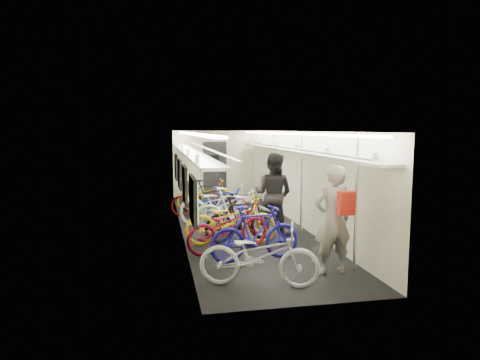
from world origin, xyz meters
name	(u,v)px	position (x,y,z in m)	size (l,w,h in m)	color
train_car_shell	(222,160)	(-0.36, 0.71, 1.66)	(10.00, 10.00, 10.00)	black
bicycle_0	(259,256)	(-0.52, -4.14, 0.50)	(0.66, 1.89, 0.99)	silver
bicycle_1	(255,233)	(-0.28, -2.86, 0.53)	(0.50, 1.76, 1.06)	#211996
bicycle_2	(229,227)	(-0.66, -2.11, 0.50)	(0.66, 1.89, 0.99)	maroon
bicycle_3	(242,219)	(-0.25, -1.45, 0.51)	(0.48, 1.70, 1.02)	black
bicycle_4	(231,220)	(-0.52, -1.62, 0.52)	(0.69, 1.97, 1.04)	yellow
bicycle_5	(234,212)	(-0.35, -0.95, 0.56)	(0.53, 1.88, 1.13)	white
bicycle_6	(220,205)	(-0.50, 0.19, 0.55)	(0.73, 2.08, 1.09)	silver
bicycle_7	(226,204)	(-0.28, 0.59, 0.48)	(0.45, 1.59, 0.95)	navy
bicycle_8	(202,200)	(-0.82, 1.42, 0.47)	(0.63, 1.79, 0.94)	maroon
bicycle_9	(209,196)	(-0.58, 1.91, 0.49)	(0.46, 1.64, 0.99)	black
bicycle_10	(206,195)	(-0.62, 2.33, 0.47)	(0.62, 1.79, 0.94)	gold
passenger_near	(333,220)	(0.85, -3.75, 0.93)	(0.68, 0.45, 1.86)	gray
passenger_mid	(273,194)	(0.57, -0.99, 0.95)	(0.93, 0.72, 1.91)	black
backpack	(346,203)	(0.90, -4.16, 1.28)	(0.26, 0.14, 0.38)	red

